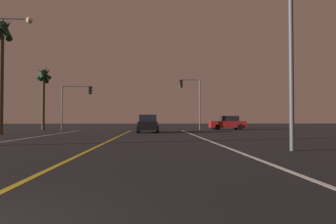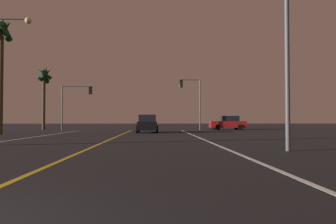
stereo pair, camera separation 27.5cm
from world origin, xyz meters
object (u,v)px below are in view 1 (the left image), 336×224
(car_crossing_side, at_px, (228,123))
(traffic_light_near_left, at_px, (77,97))
(car_ahead_far, at_px, (148,124))
(palm_tree_left_far, at_px, (44,79))
(street_lamp_right_near, at_px, (276,23))
(street_lamp_left_mid, at_px, (5,60))
(palm_tree_left_mid, at_px, (2,40))
(traffic_light_near_right, at_px, (191,93))

(car_crossing_side, xyz_separation_m, traffic_light_near_left, (-17.93, -1.61, 3.03))
(car_ahead_far, xyz_separation_m, palm_tree_left_far, (-12.70, 8.36, 5.29))
(car_ahead_far, distance_m, street_lamp_right_near, 19.39)
(car_ahead_far, bearing_deg, traffic_light_near_left, 51.61)
(street_lamp_left_mid, distance_m, palm_tree_left_mid, 6.20)
(street_lamp_right_near, bearing_deg, car_ahead_far, -73.46)
(car_ahead_far, xyz_separation_m, traffic_light_near_right, (4.86, 6.58, 3.54))
(car_crossing_side, bearing_deg, street_lamp_right_near, 80.86)
(traffic_light_near_right, relative_size, traffic_light_near_left, 1.16)
(traffic_light_near_left, relative_size, palm_tree_left_mid, 0.52)
(traffic_light_near_right, xyz_separation_m, palm_tree_left_mid, (-16.90, -10.24, 3.49))
(car_ahead_far, relative_size, car_crossing_side, 1.00)
(street_lamp_right_near, distance_m, palm_tree_left_far, 32.10)
(street_lamp_right_near, bearing_deg, traffic_light_near_right, -88.79)
(car_crossing_side, bearing_deg, palm_tree_left_far, -0.42)
(car_ahead_far, bearing_deg, palm_tree_left_mid, 106.92)
(traffic_light_near_right, relative_size, palm_tree_left_mid, 0.61)
(car_crossing_side, relative_size, street_lamp_left_mid, 0.52)
(car_crossing_side, relative_size, palm_tree_left_far, 0.55)
(palm_tree_left_far, bearing_deg, car_ahead_far, -33.35)
(car_ahead_far, bearing_deg, car_crossing_side, -49.58)
(car_ahead_far, height_order, car_crossing_side, same)
(traffic_light_near_right, relative_size, street_lamp_left_mid, 0.73)
(traffic_light_near_left, height_order, street_lamp_left_mid, street_lamp_left_mid)
(car_crossing_side, distance_m, traffic_light_near_right, 6.14)
(car_crossing_side, xyz_separation_m, palm_tree_left_far, (-22.32, 0.16, 5.29))
(car_crossing_side, bearing_deg, car_ahead_far, 40.42)
(traffic_light_near_right, bearing_deg, palm_tree_left_mid, 31.22)
(palm_tree_left_mid, bearing_deg, car_crossing_side, 28.70)
(traffic_light_near_right, bearing_deg, street_lamp_right_near, 91.21)
(car_ahead_far, relative_size, traffic_light_near_left, 0.84)
(traffic_light_near_left, relative_size, street_lamp_left_mid, 0.62)
(street_lamp_right_near, bearing_deg, palm_tree_left_far, -55.68)
(street_lamp_right_near, bearing_deg, street_lamp_left_mid, -32.46)
(street_lamp_left_mid, bearing_deg, street_lamp_right_near, -32.46)
(car_crossing_side, distance_m, palm_tree_left_mid, 25.67)
(palm_tree_left_far, bearing_deg, traffic_light_near_right, -5.78)
(traffic_light_near_right, height_order, palm_tree_left_mid, palm_tree_left_mid)
(car_ahead_far, height_order, street_lamp_left_mid, street_lamp_left_mid)
(street_lamp_left_mid, bearing_deg, palm_tree_left_far, 100.64)
(street_lamp_left_mid, height_order, palm_tree_left_far, street_lamp_left_mid)
(street_lamp_left_mid, bearing_deg, car_ahead_far, 42.38)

